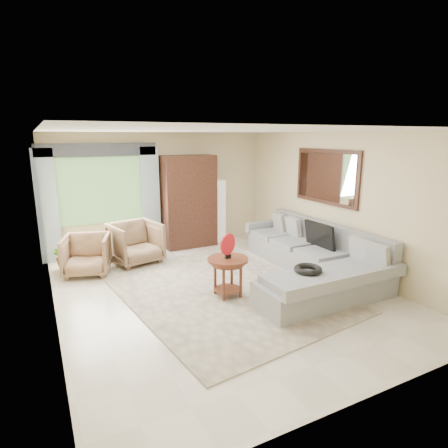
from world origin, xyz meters
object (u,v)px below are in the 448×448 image
tv_screen (320,235)px  armoire (189,202)px  armchair_right (136,243)px  potted_plant (66,255)px  sectional_sofa (312,262)px  armchair_left (87,255)px  floor_lamp (219,211)px  coffee_table (228,277)px

tv_screen → armoire: 3.15m
armchair_right → armoire: 1.69m
potted_plant → sectional_sofa: bearing=-31.8°
armchair_left → armchair_right: armchair_right is taller
tv_screen → potted_plant: tv_screen is taller
tv_screen → armoire: bearing=118.6°
sectional_sofa → armoire: 3.24m
armoire → sectional_sofa: bearing=-66.9°
tv_screen → potted_plant: (-4.22, 2.31, -0.43)m
floor_lamp → sectional_sofa: bearing=-81.7°
sectional_sofa → tv_screen: bearing=28.8°
coffee_table → floor_lamp: size_ratio=0.43×
sectional_sofa → armchair_right: sectional_sofa is taller
tv_screen → floor_lamp: bearing=104.0°
coffee_table → armoire: armoire is taller
tv_screen → coffee_table: (-2.04, -0.22, -0.38)m
armchair_left → armoire: size_ratio=0.39×
armoire → tv_screen: bearing=-61.4°
armchair_left → floor_lamp: floor_lamp is taller
armchair_left → armchair_right: 1.00m
tv_screen → potted_plant: size_ratio=1.27×
coffee_table → armoire: size_ratio=0.31×
potted_plant → tv_screen: bearing=-28.7°
sectional_sofa → floor_lamp: 3.03m
armchair_left → floor_lamp: size_ratio=0.54×
sectional_sofa → armchair_right: bearing=139.9°
armchair_left → potted_plant: bearing=144.0°
coffee_table → potted_plant: (-2.19, 2.53, -0.05)m
tv_screen → armchair_left: tv_screen is taller
sectional_sofa → armchair_left: (-3.63, 2.02, 0.09)m
sectional_sofa → floor_lamp: (-0.43, 2.96, 0.47)m
armchair_right → armoire: (1.43, 0.65, 0.63)m
coffee_table → potted_plant: coffee_table is taller
coffee_table → armchair_right: armchair_right is taller
armchair_right → floor_lamp: floor_lamp is taller
sectional_sofa → floor_lamp: floor_lamp is taller
armchair_left → potted_plant: (-0.32, 0.44, -0.08)m
armoire → armchair_right: bearing=-155.4°
armoire → armchair_left: bearing=-159.9°
armchair_left → floor_lamp: 3.35m
sectional_sofa → armoire: bearing=113.1°
armchair_left → potted_plant: armchair_left is taller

